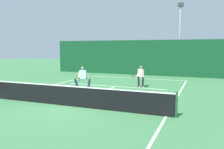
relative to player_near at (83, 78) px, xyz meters
The scene contains 11 objects.
ground_plane 4.12m from the player_near, 70.25° to the right, with size 80.00×80.00×0.00m, color #377042.
court_line_baseline_far 7.55m from the player_near, 79.52° to the left, with size 9.27×0.10×0.01m, color white.
court_line_sideline_right 7.15m from the player_near, 32.33° to the right, with size 0.10×22.33×0.01m, color white.
court_line_service 2.94m from the player_near, 60.96° to the left, with size 7.56×0.10×0.01m, color white.
court_line_centre 1.72m from the player_near, 23.61° to the right, with size 0.10×6.40×0.01m, color white.
tennis_net 4.05m from the player_near, 70.25° to the right, with size 10.17×0.09×1.07m.
player_near is the anchor object (origin of this frame).
player_far 4.19m from the player_near, 40.57° to the left, with size 0.95×0.80×1.53m.
tennis_ball 4.83m from the player_near, 31.69° to the left, with size 0.07×0.07×0.07m, color #D1E033.
back_fence_windscreen 10.20m from the player_near, 82.29° to the left, with size 19.85×0.12×3.60m, color #0F3E21.
light_pole 12.67m from the player_near, 65.97° to the left, with size 0.55×0.44×7.22m.
Camera 1 is at (6.02, -9.47, 2.83)m, focal length 37.24 mm.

